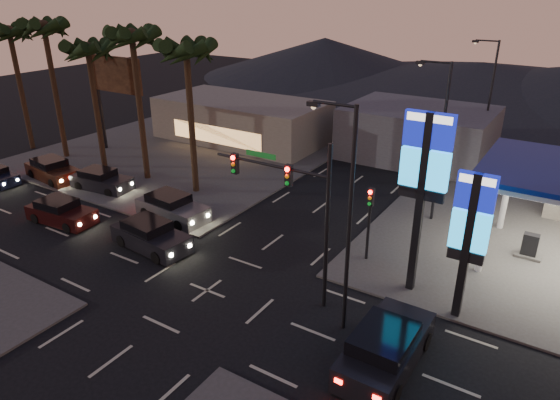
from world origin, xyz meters
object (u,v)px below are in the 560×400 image
Objects in this scene: car_lane_a_mid at (61,212)px; suv_station at (385,348)px; pylon_sign_short at (470,225)px; traffic_signal_mast at (293,197)px; car_lane_b_mid at (101,180)px; car_lane_b_rear at (52,170)px; pylon_sign_tall at (424,169)px; car_lane_b_front at (172,208)px; car_lane_a_front at (151,236)px.

suv_station is (22.31, -1.35, 0.14)m from car_lane_a_mid.
traffic_signal_mast reaches higher than pylon_sign_short.
car_lane_b_rear is at bearing -172.27° from car_lane_b_mid.
pylon_sign_tall reaches higher than pylon_sign_short.
traffic_signal_mast is 1.46× the size of suv_station.
suv_station reaches higher than car_lane_b_rear.
pylon_sign_short is at bearing -1.82° from car_lane_b_rear.
car_lane_b_front is at bearing -6.51° from car_lane_b_mid.
car_lane_b_front is 8.02m from car_lane_b_mid.
car_lane_b_mid is 0.93× the size of car_lane_b_rear.
car_lane_a_mid is (-21.40, -4.44, -5.69)m from pylon_sign_tall.
pylon_sign_short is 1.46× the size of car_lane_a_mid.
pylon_sign_tall reaches higher than suv_station.
traffic_signal_mast is 1.54× the size of car_lane_a_front.
car_lane_a_mid is at bearing 176.54° from suv_station.
car_lane_b_front is at bearing -179.06° from pylon_sign_tall.
pylon_sign_short is at bearing -3.59° from car_lane_b_mid.
pylon_sign_tall is 29.16m from car_lane_b_rear.
car_lane_b_front is 0.95× the size of suv_station.
car_lane_b_rear is (-7.22, 4.43, 0.06)m from car_lane_a_mid.
car_lane_b_mid is (-19.01, 4.16, -4.52)m from traffic_signal_mast.
car_lane_a_front is 0.94× the size of suv_station.
car_lane_a_mid is at bearing -168.27° from pylon_sign_tall.
traffic_signal_mast reaches higher than car_lane_b_front.
suv_station is at bearing -11.08° from car_lane_b_rear.
car_lane_b_rear is (-31.11, 0.99, -3.89)m from pylon_sign_short.
pylon_sign_tall is 1.88× the size of car_lane_a_mid.
car_lane_a_front is (-14.08, -3.80, -5.63)m from pylon_sign_tall.
traffic_signal_mast is at bearing 3.20° from car_lane_a_mid.
traffic_signal_mast reaches higher than suv_station.
car_lane_b_front is 1.08× the size of car_lane_b_mid.
pylon_sign_tall is 1.72× the size of car_lane_b_front.
pylon_sign_short is 1.34× the size of car_lane_b_rear.
suv_station reaches higher than car_lane_a_mid.
traffic_signal_mast is 7.51m from suv_station.
suv_station is at bearing -3.46° from car_lane_a_mid.
car_lane_a_front is 1.07× the size of car_lane_b_mid.
traffic_signal_mast is at bearing -16.41° from car_lane_b_front.
pylon_sign_short is 0.88× the size of traffic_signal_mast.
car_lane_b_mid is (-2.35, 5.09, 0.00)m from car_lane_a_mid.
car_lane_b_mid is 4.91m from car_lane_b_rear.
traffic_signal_mast is 1.53× the size of car_lane_b_front.
car_lane_a_front is 15.02m from car_lane_b_rear.
traffic_signal_mast reaches higher than car_lane_b_mid.
pylon_sign_short is 6.33m from suv_station.
pylon_sign_short is 1.35× the size of car_lane_a_front.
car_lane_a_front is at bearing -64.18° from car_lane_b_front.
traffic_signal_mast is 19.97m from car_lane_b_mid.
traffic_signal_mast is at bearing -160.87° from pylon_sign_short.
pylon_sign_tall reaches higher than car_lane_b_rear.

